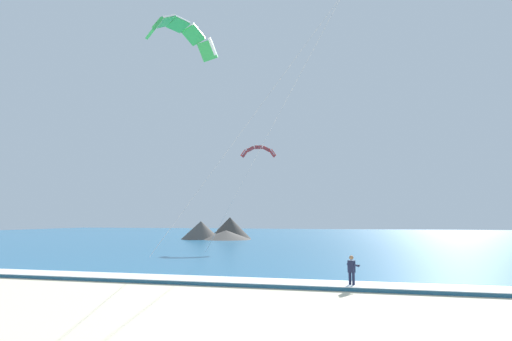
% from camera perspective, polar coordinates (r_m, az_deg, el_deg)
% --- Properties ---
extents(sea, '(200.00, 120.00, 0.20)m').
position_cam_1_polar(sea, '(83.76, 14.34, -7.95)').
color(sea, teal).
rests_on(sea, ground).
extents(surf_foam, '(200.00, 2.31, 0.04)m').
position_cam_1_polar(surf_foam, '(24.95, 11.89, -13.34)').
color(surf_foam, white).
rests_on(surf_foam, sea).
extents(surfboard, '(1.03, 1.45, 0.09)m').
position_cam_1_polar(surfboard, '(24.63, 11.54, -13.90)').
color(surfboard, yellow).
rests_on(surfboard, ground).
extents(kitesurfer, '(0.67, 0.67, 1.69)m').
position_cam_1_polar(kitesurfer, '(24.53, 11.52, -11.78)').
color(kitesurfer, '#191E38').
rests_on(kitesurfer, ground).
extents(kite_primary, '(12.68, 6.74, 15.97)m').
position_cam_1_polar(kite_primary, '(33.89, -9.02, 16.15)').
color(kite_primary, green).
extents(kite_distant, '(4.21, 1.69, 1.55)m').
position_cam_1_polar(kite_distant, '(56.94, 0.30, 2.49)').
color(kite_distant, red).
extents(headland_left, '(12.04, 11.27, 3.67)m').
position_cam_1_polar(headland_left, '(75.96, -4.35, -7.33)').
color(headland_left, '#56514C').
rests_on(headland_left, ground).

